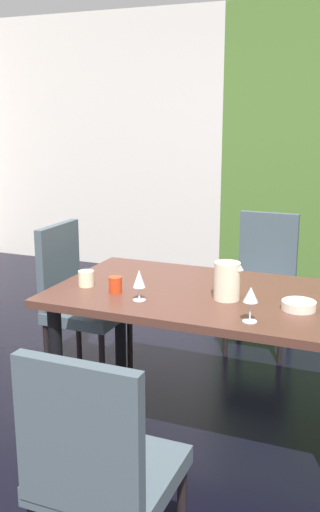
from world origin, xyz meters
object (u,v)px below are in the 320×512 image
at_px(cup_east, 86,278).
at_px(serving_bowl_west, 299,305).
at_px(wine_glass_right, 139,280).
at_px(cup_rear, 115,285).
at_px(chair_head_far, 264,275).
at_px(dining_table, 214,310).
at_px(pitcher_near_shelf, 227,281).
at_px(chair_head_near, 99,467).
at_px(chair_left_far, 76,296).
at_px(wine_glass_south, 251,296).

bearing_deg(cup_east, serving_bowl_west, 2.47).
xyz_separation_m(wine_glass_right, cup_rear, (-0.16, 0.07, -0.06)).
bearing_deg(wine_glass_right, serving_bowl_west, 12.12).
height_order(chair_head_far, cup_rear, chair_head_far).
bearing_deg(serving_bowl_west, cup_rear, -174.28).
height_order(dining_table, cup_rear, cup_rear).
bearing_deg(pitcher_near_shelf, chair_head_near, -94.66).
bearing_deg(cup_rear, wine_glass_right, -22.63).
height_order(chair_left_far, chair_head_near, chair_left_far).
bearing_deg(wine_glass_right, cup_east, 162.67).
bearing_deg(cup_rear, serving_bowl_west, 5.72).
distance_m(chair_head_far, wine_glass_south, 1.62).
height_order(dining_table, wine_glass_south, wine_glass_south).
relative_size(cup_east, pitcher_near_shelf, 0.44).
xyz_separation_m(wine_glass_right, cup_east, (-0.36, 0.11, -0.06)).
bearing_deg(chair_left_far, wine_glass_right, 52.32).
bearing_deg(chair_head_far, wine_glass_right, 78.74).
relative_size(chair_left_far, wine_glass_south, 6.18).
bearing_deg(wine_glass_right, pitcher_near_shelf, 24.91).
xyz_separation_m(chair_head_far, chair_left_far, (-0.96, -0.97, 0.01)).
bearing_deg(dining_table, chair_left_far, 165.04).
distance_m(serving_bowl_west, cup_east, 1.10).
height_order(serving_bowl_west, cup_east, cup_east).
bearing_deg(chair_left_far, cup_east, 37.47).
distance_m(cup_rear, cup_east, 0.20).
height_order(wine_glass_south, cup_east, wine_glass_south).
distance_m(chair_left_far, cup_rear, 0.72).
height_order(dining_table, wine_glass_right, wine_glass_right).
xyz_separation_m(chair_head_far, pitcher_near_shelf, (0.09, -1.30, 0.32)).
relative_size(chair_head_far, serving_bowl_west, 6.05).
relative_size(wine_glass_right, cup_rear, 1.88).
bearing_deg(cup_rear, wine_glass_south, -11.83).
bearing_deg(cup_east, pitcher_near_shelf, 5.29).
xyz_separation_m(dining_table, chair_head_near, (-0.01, -1.22, -0.14)).
distance_m(wine_glass_right, cup_rear, 0.19).
bearing_deg(cup_east, chair_left_far, 127.47).
height_order(chair_head_far, chair_head_near, chair_head_far).
bearing_deg(pitcher_near_shelf, dining_table, 138.16).
relative_size(dining_table, wine_glass_south, 10.33).
relative_size(chair_head_far, wine_glass_right, 6.19).
xyz_separation_m(chair_left_far, cup_rear, (0.50, -0.45, 0.26)).
bearing_deg(chair_left_far, cup_rear, 48.38).
height_order(chair_head_far, chair_left_far, chair_left_far).
bearing_deg(dining_table, chair_head_far, 90.50).
xyz_separation_m(cup_east, pitcher_near_shelf, (0.75, 0.07, 0.05)).
height_order(cup_rear, pitcher_near_shelf, pitcher_near_shelf).
relative_size(dining_table, pitcher_near_shelf, 8.77).
distance_m(chair_left_far, serving_bowl_west, 1.47).
bearing_deg(chair_head_near, wine_glass_south, 72.81).
distance_m(dining_table, wine_glass_south, 0.48).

